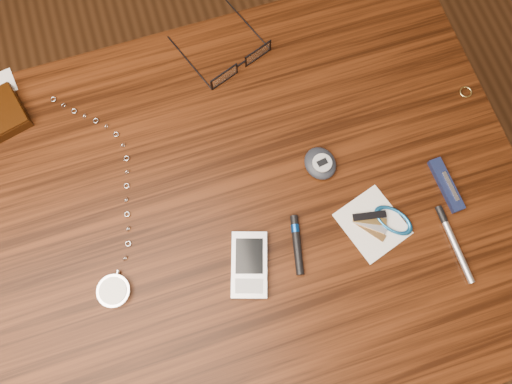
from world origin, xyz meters
TOP-DOWN VIEW (x-y plane):
  - ground at (0.00, 0.00)m, footprint 3.80×3.80m
  - desk at (0.00, 0.00)m, footprint 1.00×0.70m
  - eyeglasses at (0.12, 0.25)m, footprint 0.16×0.17m
  - gold_ring at (0.47, 0.08)m, footprint 0.03×0.03m
  - pocket_watch at (-0.16, -0.05)m, footprint 0.10×0.37m
  - pda_phone at (0.04, -0.08)m, footprint 0.08×0.11m
  - pedometer at (0.19, 0.04)m, footprint 0.06×0.06m
  - notepad_keys at (0.25, -0.08)m, footprint 0.12×0.12m
  - pocket_knife at (0.37, -0.06)m, footprint 0.02×0.09m
  - silver_pen at (0.34, -0.14)m, footprint 0.01×0.12m
  - black_blue_pen at (0.12, -0.07)m, footprint 0.03×0.09m

SIDE VIEW (x-z plane):
  - ground at x=0.00m, z-range 0.00..0.00m
  - desk at x=0.00m, z-range 0.27..1.02m
  - gold_ring at x=0.47m, z-range 0.75..0.75m
  - notepad_keys at x=0.25m, z-range 0.75..0.76m
  - silver_pen at x=0.34m, z-range 0.75..0.76m
  - pocket_knife at x=0.37m, z-range 0.75..0.76m
  - black_blue_pen at x=0.12m, z-range 0.75..0.76m
  - pocket_watch at x=-0.16m, z-range 0.75..0.76m
  - pda_phone at x=0.04m, z-range 0.75..0.76m
  - pedometer at x=0.19m, z-range 0.75..0.77m
  - eyeglasses at x=0.12m, z-range 0.75..0.78m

